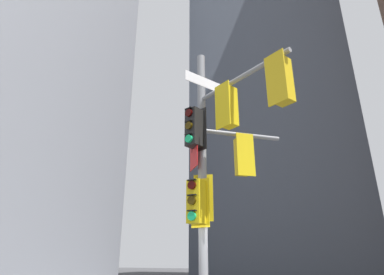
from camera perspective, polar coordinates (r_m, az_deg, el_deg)
building_mid_block at (r=37.30m, az=14.17°, el=8.57°), size 14.27×14.27×39.28m
signal_pole_assembly at (r=7.83m, az=4.59°, el=-3.29°), size 2.88×2.99×7.18m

